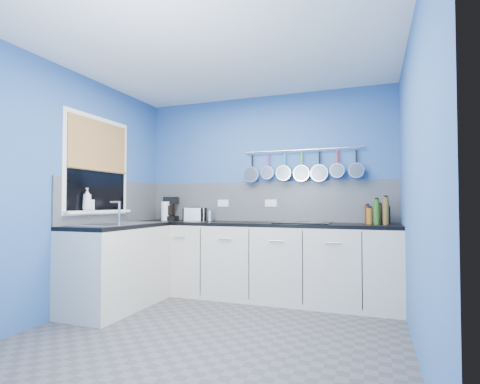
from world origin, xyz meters
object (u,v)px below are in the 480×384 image
Objects in this scene: soap_bottle_a at (87,199)px; toaster at (195,214)px; hob at (303,223)px; coffee_maker at (170,209)px; canister at (210,216)px; paper_towel at (165,211)px; soap_bottle_b at (89,202)px.

toaster is at bearing 62.77° from soap_bottle_a.
soap_bottle_a is at bearing -151.61° from hob.
coffee_maker reaches higher than canister.
paper_towel is at bearing -128.56° from coffee_maker.
soap_bottle_b is 1.48m from canister.
paper_towel is at bearing 77.05° from soap_bottle_b.
soap_bottle_a is 0.76× the size of coffee_maker.
coffee_maker reaches higher than hob.
hob is (2.09, 1.10, -0.23)m from soap_bottle_b.
hob is (1.45, -0.11, -0.08)m from toaster.
paper_towel reaches higher than canister.
coffee_maker is 1.80m from hob.
hob is (1.23, -0.10, -0.06)m from canister.
hob is (1.79, -0.08, -0.15)m from coffee_maker.
coffee_maker reaches higher than paper_towel.
soap_bottle_a is 0.96× the size of paper_towel.
coffee_maker is at bearing 61.03° from paper_towel.
soap_bottle_b reaches higher than canister.
hob is at bearing -12.01° from coffee_maker.
coffee_maker is 1.20× the size of toaster.
soap_bottle_b is 1.30× the size of canister.
soap_bottle_b reaches higher than paper_towel.
toaster is at bearing -3.77° from coffee_maker.
soap_bottle_b reaches higher than hob.
hob is at bearing 28.39° from soap_bottle_a.
coffee_maker is (0.29, 1.20, -0.11)m from soap_bottle_a.
soap_bottle_a is 1.40m from toaster.
toaster reaches higher than hob.
toaster is at bearing 62.16° from soap_bottle_b.
soap_bottle_b is (0.00, 0.03, -0.03)m from soap_bottle_a.
soap_bottle_a reaches higher than soap_bottle_b.
soap_bottle_a is 1.39× the size of soap_bottle_b.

